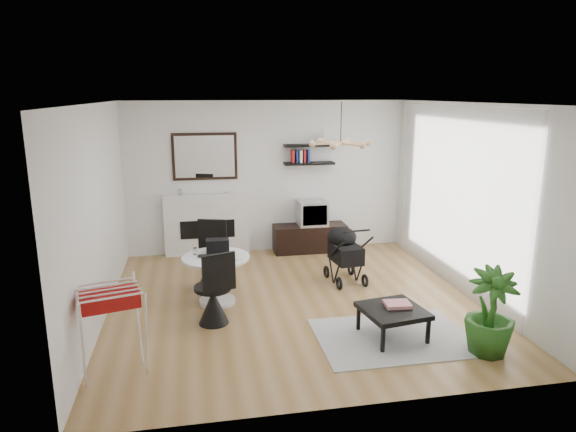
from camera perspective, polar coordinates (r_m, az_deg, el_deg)
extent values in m
plane|color=olive|center=(7.23, 0.71, -9.49)|extent=(5.00, 5.00, 0.00)
plane|color=white|center=(6.65, 0.78, 12.44)|extent=(5.00, 5.00, 0.00)
plane|color=white|center=(9.23, -2.29, 4.32)|extent=(5.00, 0.00, 5.00)
plane|color=white|center=(6.79, -20.41, 0.12)|extent=(0.00, 5.00, 5.00)
plane|color=white|center=(7.69, 19.35, 1.70)|extent=(0.00, 5.00, 5.00)
cube|color=white|center=(7.81, 17.99, 1.98)|extent=(0.04, 3.60, 2.60)
cube|color=white|center=(9.23, -8.95, -0.92)|extent=(1.50, 0.15, 1.10)
cube|color=black|center=(9.19, -8.92, -1.43)|extent=(0.95, 0.06, 0.32)
cube|color=black|center=(9.07, -9.24, 6.55)|extent=(1.12, 0.03, 0.82)
cube|color=white|center=(9.05, -9.23, 6.53)|extent=(1.02, 0.01, 0.72)
cube|color=black|center=(9.20, 2.36, 5.86)|extent=(0.90, 0.25, 0.04)
cube|color=black|center=(9.17, 2.38, 7.85)|extent=(0.90, 0.25, 0.04)
cube|color=black|center=(9.38, 2.43, -2.45)|extent=(1.32, 0.46, 0.49)
cube|color=silver|center=(9.27, 2.71, 0.37)|extent=(0.52, 0.45, 0.45)
cube|color=black|center=(9.06, 3.03, 0.06)|extent=(0.44, 0.01, 0.36)
cylinder|color=white|center=(7.25, -7.86, -9.32)|extent=(0.49, 0.49, 0.05)
cylinder|color=white|center=(7.13, -7.94, -6.96)|extent=(0.12, 0.12, 0.58)
cylinder|color=white|center=(7.03, -8.02, -4.60)|extent=(0.92, 0.92, 0.04)
imported|color=black|center=(6.98, -8.80, -4.52)|extent=(0.29, 0.19, 0.02)
cube|color=black|center=(7.17, -7.84, -3.29)|extent=(0.32, 0.19, 0.19)
cube|color=white|center=(6.91, -6.66, -4.70)|extent=(0.36, 0.32, 0.01)
cylinder|color=white|center=(7.15, -10.28, -3.85)|extent=(0.06, 0.06, 0.09)
cylinder|color=black|center=(7.62, -8.73, -4.51)|extent=(0.48, 0.48, 0.05)
cone|color=black|center=(7.71, -8.66, -6.34)|extent=(0.39, 0.39, 0.45)
cube|color=black|center=(7.74, -8.39, -2.12)|extent=(0.43, 0.16, 0.49)
cylinder|color=black|center=(6.49, -8.37, -7.89)|extent=(0.46, 0.46, 0.05)
cone|color=black|center=(6.58, -8.29, -9.94)|extent=(0.38, 0.38, 0.44)
cube|color=black|center=(6.21, -7.69, -6.26)|extent=(0.41, 0.19, 0.47)
cube|color=maroon|center=(5.45, -19.25, -8.56)|extent=(0.61, 0.45, 0.15)
cube|color=black|center=(7.86, 6.44, -4.14)|extent=(0.44, 0.60, 0.26)
ellipsoid|color=black|center=(7.95, 6.00, -2.36)|extent=(0.45, 0.45, 0.32)
cylinder|color=black|center=(7.42, 7.61, -1.67)|extent=(0.42, 0.07, 0.03)
torus|color=black|center=(8.13, 4.29, -6.21)|extent=(0.07, 0.20, 0.20)
torus|color=black|center=(8.28, 6.99, -5.90)|extent=(0.07, 0.20, 0.20)
torus|color=black|center=(7.67, 5.71, -7.47)|extent=(0.07, 0.20, 0.20)
torus|color=black|center=(7.83, 8.54, -7.11)|extent=(0.07, 0.20, 0.20)
cube|color=#B0B0B0|center=(6.37, 11.52, -13.04)|extent=(1.79, 1.29, 0.01)
cube|color=black|center=(6.24, 11.58, -10.26)|extent=(0.79, 0.79, 0.06)
cube|color=black|center=(5.95, 10.50, -13.34)|extent=(0.04, 0.04, 0.29)
cube|color=black|center=(6.24, 15.30, -12.26)|extent=(0.04, 0.04, 0.29)
cube|color=black|center=(6.41, 7.82, -11.17)|extent=(0.04, 0.04, 0.29)
cube|color=black|center=(6.69, 12.39, -10.31)|extent=(0.04, 0.04, 0.29)
cube|color=#CF3346|center=(6.30, 12.06, -9.57)|extent=(0.32, 0.26, 0.04)
imported|color=#235819|center=(6.12, 21.57, -9.91)|extent=(0.63, 0.63, 0.98)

